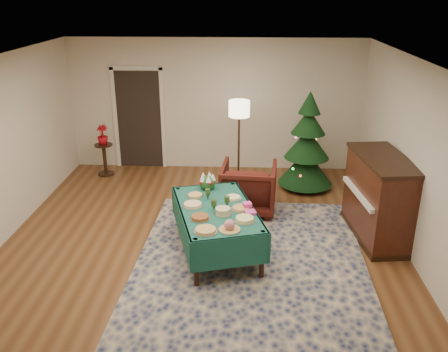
{
  "coord_description": "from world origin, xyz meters",
  "views": [
    {
      "loc": [
        0.63,
        -6.06,
        3.6
      ],
      "look_at": [
        0.31,
        0.75,
        0.89
      ],
      "focal_mm": 38.0,
      "sensor_mm": 36.0,
      "label": 1
    }
  ],
  "objects_px": {
    "armchair": "(249,185)",
    "piano": "(379,199)",
    "potted_plant": "(103,139)",
    "christmas_tree": "(307,146)",
    "gift_box": "(247,206)",
    "floor_lamp": "(239,114)",
    "buffet_table": "(216,217)",
    "side_table": "(105,160)"
  },
  "relations": [
    {
      "from": "side_table",
      "to": "piano",
      "type": "distance_m",
      "value": 5.47
    },
    {
      "from": "piano",
      "to": "buffet_table",
      "type": "bearing_deg",
      "value": -166.88
    },
    {
      "from": "gift_box",
      "to": "potted_plant",
      "type": "distance_m",
      "value": 4.15
    },
    {
      "from": "armchair",
      "to": "piano",
      "type": "bearing_deg",
      "value": 162.1
    },
    {
      "from": "gift_box",
      "to": "christmas_tree",
      "type": "xyz_separation_m",
      "value": [
        1.12,
        2.48,
        0.1
      ]
    },
    {
      "from": "buffet_table",
      "to": "side_table",
      "type": "relative_size",
      "value": 3.08
    },
    {
      "from": "side_table",
      "to": "potted_plant",
      "type": "distance_m",
      "value": 0.45
    },
    {
      "from": "potted_plant",
      "to": "armchair",
      "type": "bearing_deg",
      "value": -27.93
    },
    {
      "from": "gift_box",
      "to": "armchair",
      "type": "xyz_separation_m",
      "value": [
        0.02,
        1.4,
        -0.28
      ]
    },
    {
      "from": "gift_box",
      "to": "side_table",
      "type": "height_order",
      "value": "gift_box"
    },
    {
      "from": "armchair",
      "to": "side_table",
      "type": "height_order",
      "value": "armchair"
    },
    {
      "from": "potted_plant",
      "to": "christmas_tree",
      "type": "xyz_separation_m",
      "value": [
        4.03,
        -0.48,
        0.08
      ]
    },
    {
      "from": "buffet_table",
      "to": "christmas_tree",
      "type": "relative_size",
      "value": 1.07
    },
    {
      "from": "armchair",
      "to": "gift_box",
      "type": "bearing_deg",
      "value": 93.94
    },
    {
      "from": "floor_lamp",
      "to": "side_table",
      "type": "height_order",
      "value": "floor_lamp"
    },
    {
      "from": "floor_lamp",
      "to": "christmas_tree",
      "type": "xyz_separation_m",
      "value": [
        1.29,
        -0.19,
        -0.55
      ]
    },
    {
      "from": "gift_box",
      "to": "potted_plant",
      "type": "xyz_separation_m",
      "value": [
        -2.91,
        2.96,
        0.02
      ]
    },
    {
      "from": "piano",
      "to": "potted_plant",
      "type": "bearing_deg",
      "value": 154.05
    },
    {
      "from": "christmas_tree",
      "to": "armchair",
      "type": "bearing_deg",
      "value": -135.26
    },
    {
      "from": "piano",
      "to": "armchair",
      "type": "bearing_deg",
      "value": 157.15
    },
    {
      "from": "floor_lamp",
      "to": "christmas_tree",
      "type": "relative_size",
      "value": 0.87
    },
    {
      "from": "gift_box",
      "to": "floor_lamp",
      "type": "height_order",
      "value": "floor_lamp"
    },
    {
      "from": "christmas_tree",
      "to": "buffet_table",
      "type": "bearing_deg",
      "value": -122.09
    },
    {
      "from": "buffet_table",
      "to": "armchair",
      "type": "xyz_separation_m",
      "value": [
        0.46,
        1.4,
        -0.09
      ]
    },
    {
      "from": "armchair",
      "to": "piano",
      "type": "height_order",
      "value": "piano"
    },
    {
      "from": "armchair",
      "to": "floor_lamp",
      "type": "height_order",
      "value": "floor_lamp"
    },
    {
      "from": "buffet_table",
      "to": "gift_box",
      "type": "height_order",
      "value": "gift_box"
    },
    {
      "from": "armchair",
      "to": "christmas_tree",
      "type": "height_order",
      "value": "christmas_tree"
    },
    {
      "from": "buffet_table",
      "to": "side_table",
      "type": "distance_m",
      "value": 3.86
    },
    {
      "from": "potted_plant",
      "to": "piano",
      "type": "height_order",
      "value": "piano"
    },
    {
      "from": "potted_plant",
      "to": "christmas_tree",
      "type": "distance_m",
      "value": 4.06
    },
    {
      "from": "christmas_tree",
      "to": "piano",
      "type": "bearing_deg",
      "value": -65.34
    },
    {
      "from": "potted_plant",
      "to": "christmas_tree",
      "type": "bearing_deg",
      "value": -6.75
    },
    {
      "from": "gift_box",
      "to": "piano",
      "type": "relative_size",
      "value": 0.07
    },
    {
      "from": "floor_lamp",
      "to": "piano",
      "type": "bearing_deg",
      "value": -44.23
    },
    {
      "from": "floor_lamp",
      "to": "potted_plant",
      "type": "xyz_separation_m",
      "value": [
        -2.74,
        0.28,
        -0.63
      ]
    },
    {
      "from": "gift_box",
      "to": "piano",
      "type": "height_order",
      "value": "piano"
    },
    {
      "from": "buffet_table",
      "to": "floor_lamp",
      "type": "distance_m",
      "value": 2.81
    },
    {
      "from": "buffet_table",
      "to": "side_table",
      "type": "height_order",
      "value": "buffet_table"
    },
    {
      "from": "gift_box",
      "to": "floor_lamp",
      "type": "distance_m",
      "value": 2.76
    },
    {
      "from": "side_table",
      "to": "christmas_tree",
      "type": "relative_size",
      "value": 0.35
    },
    {
      "from": "christmas_tree",
      "to": "piano",
      "type": "height_order",
      "value": "christmas_tree"
    }
  ]
}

